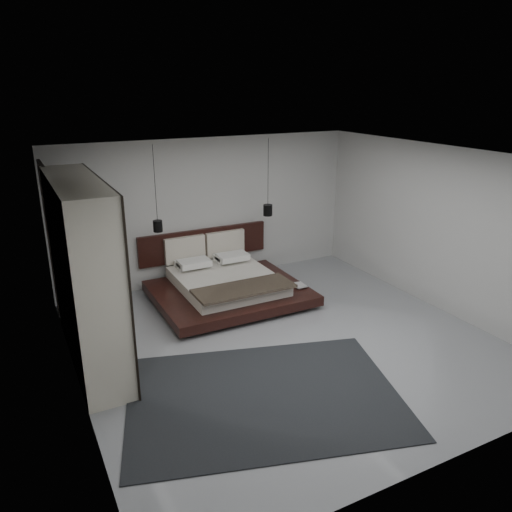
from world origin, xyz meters
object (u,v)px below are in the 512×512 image
lattice_screen (52,244)px  wardrobe (85,274)px  bed (226,284)px  pendant_left (158,226)px  pendant_right (268,210)px  rug (264,396)px

lattice_screen → wardrobe: lattice_screen is taller
bed → pendant_left: bearing=159.7°
lattice_screen → pendant_right: (3.88, -0.14, 0.16)m
pendant_left → pendant_right: same height
rug → pendant_right: bearing=61.0°
lattice_screen → wardrobe: size_ratio=0.98×
wardrobe → rug: (1.73, -1.92, -1.29)m
bed → rug: 3.16m
bed → rug: bed is taller
pendant_left → bed: bearing=-20.3°
lattice_screen → wardrobe: 1.67m
pendant_right → wardrobe: 3.94m
bed → wardrobe: bearing=-156.4°
lattice_screen → bed: bearing=-10.8°
lattice_screen → bed: 3.03m
lattice_screen → rug: 4.28m
wardrobe → pendant_left: bearing=45.9°
pendant_left → rug: size_ratio=0.44×
pendant_right → wardrobe: (-3.63, -1.51, -0.16)m
pendant_left → pendant_right: bearing=0.0°
pendant_left → pendant_right: size_ratio=1.02×
bed → pendant_right: pendant_right is taller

